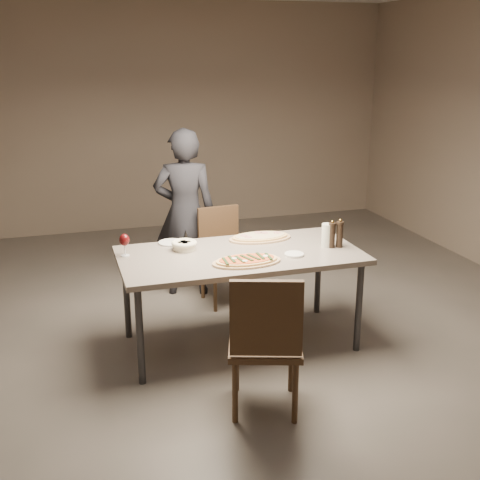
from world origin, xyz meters
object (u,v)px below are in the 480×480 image
object	(u,v)px
ham_pizza	(260,237)
diner	(185,213)
zucchini_pizza	(247,261)
carafe	(327,235)
dining_table	(240,260)
bread_basket	(184,245)
chair_near	(265,338)
pepper_mill_left	(340,234)
chair_far	(222,249)

from	to	relation	value
ham_pizza	diner	xyz separation A→B (m)	(-0.42, 0.88, 0.01)
zucchini_pizza	carafe	size ratio (longest dim) A/B	2.79
carafe	ham_pizza	bearing A→B (deg)	142.55
diner	dining_table	bearing A→B (deg)	112.73
bread_basket	zucchini_pizza	bearing A→B (deg)	-49.28
chair_near	bread_basket	bearing A→B (deg)	120.24
ham_pizza	pepper_mill_left	world-z (taller)	pepper_mill_left
bread_basket	carafe	bearing A→B (deg)	-12.69
chair_far	diner	bearing A→B (deg)	-47.82
pepper_mill_left	diner	bearing A→B (deg)	126.85
ham_pizza	carafe	distance (m)	0.55
ham_pizza	bread_basket	xyz separation A→B (m)	(-0.64, -0.09, 0.03)
ham_pizza	bread_basket	bearing A→B (deg)	-148.51
ham_pizza	bread_basket	distance (m)	0.65
chair_near	diner	bearing A→B (deg)	109.04
carafe	chair_far	xyz separation A→B (m)	(-0.57, 0.96, -0.36)
ham_pizza	pepper_mill_left	size ratio (longest dim) A/B	2.27
bread_basket	ham_pizza	bearing A→B (deg)	7.99
bread_basket	chair_far	distance (m)	0.93
zucchini_pizza	pepper_mill_left	bearing A→B (deg)	-6.26
chair_near	diner	xyz separation A→B (m)	(-0.03, 2.13, 0.25)
chair_far	dining_table	bearing A→B (deg)	77.27
dining_table	pepper_mill_left	bearing A→B (deg)	-6.81
zucchini_pizza	ham_pizza	size ratio (longest dim) A/B	0.98
carafe	pepper_mill_left	bearing A→B (deg)	-26.19
dining_table	chair_far	distance (m)	0.94
chair_near	chair_far	world-z (taller)	chair_near
zucchini_pizza	bread_basket	distance (m)	0.56
ham_pizza	carafe	size ratio (longest dim) A/B	2.83
chair_near	diner	size ratio (longest dim) A/B	0.61
zucchini_pizza	ham_pizza	distance (m)	0.58
bread_basket	carafe	world-z (taller)	carafe
carafe	diner	bearing A→B (deg)	125.20
ham_pizza	chair_near	size ratio (longest dim) A/B	0.54
dining_table	bread_basket	size ratio (longest dim) A/B	9.30
ham_pizza	diner	size ratio (longest dim) A/B	0.33
carafe	diner	size ratio (longest dim) A/B	0.12
bread_basket	chair_far	world-z (taller)	chair_far
ham_pizza	chair_far	world-z (taller)	chair_far
dining_table	ham_pizza	world-z (taller)	ham_pizza
ham_pizza	diner	distance (m)	0.98
chair_far	carafe	bearing A→B (deg)	115.27
ham_pizza	chair_near	xyz separation A→B (m)	(-0.39, -1.24, -0.24)
dining_table	zucchini_pizza	size ratio (longest dim) A/B	3.58
dining_table	diner	xyz separation A→B (m)	(-0.17, 1.16, 0.08)
bread_basket	diner	distance (m)	1.00
chair_near	diner	world-z (taller)	diner
dining_table	diner	world-z (taller)	diner
ham_pizza	chair_far	xyz separation A→B (m)	(-0.14, 0.63, -0.29)
dining_table	carafe	bearing A→B (deg)	-4.19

